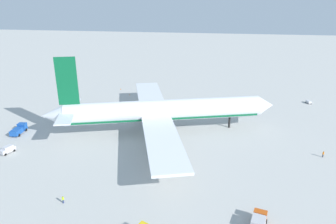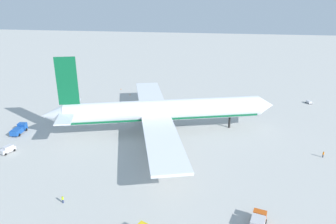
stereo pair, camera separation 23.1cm
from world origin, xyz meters
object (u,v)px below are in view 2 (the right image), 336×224
object	(u,v)px
airliner	(161,111)
traffic_cone_1	(121,89)
service_van	(8,149)
baggage_cart_0	(309,102)
service_truck_3	(19,129)
ground_worker_1	(323,154)
ground_worker_3	(63,199)
service_truck_2	(258,221)
traffic_cone_0	(130,94)

from	to	relation	value
airliner	traffic_cone_1	distance (m)	52.61
service_van	baggage_cart_0	bearing A→B (deg)	32.42
service_truck_3	traffic_cone_1	world-z (taller)	service_truck_3
service_truck_3	ground_worker_1	distance (m)	90.74
ground_worker_3	traffic_cone_1	size ratio (longest dim) A/B	3.07
service_truck_2	traffic_cone_1	world-z (taller)	service_truck_2
service_truck_3	ground_worker_1	size ratio (longest dim) A/B	3.77
service_truck_3	baggage_cart_0	xyz separation A→B (m)	(98.46, 47.00, -0.65)
airliner	service_van	world-z (taller)	airliner
traffic_cone_0	traffic_cone_1	size ratio (longest dim) A/B	1.00
ground_worker_1	traffic_cone_1	xyz separation A→B (m)	(-74.39, 53.64, -0.64)
service_truck_2	ground_worker_3	size ratio (longest dim) A/B	3.10
traffic_cone_0	ground_worker_1	bearing A→B (deg)	-34.27
service_truck_2	service_van	distance (m)	68.41
ground_worker_3	service_van	bearing A→B (deg)	144.97
ground_worker_3	airliner	bearing A→B (deg)	71.68
ground_worker_1	traffic_cone_0	bearing A→B (deg)	145.73
service_truck_2	baggage_cart_0	bearing A→B (deg)	70.44
ground_worker_1	traffic_cone_1	size ratio (longest dim) A/B	3.25
service_van	ground_worker_3	world-z (taller)	service_van
service_truck_2	baggage_cart_0	distance (m)	83.05
service_truck_3	service_van	distance (m)	13.34
service_truck_2	traffic_cone_0	xyz separation A→B (m)	(-47.69, 77.06, -1.13)
service_truck_2	baggage_cart_0	xyz separation A→B (m)	(27.80, 78.26, -0.75)
ground_worker_1	traffic_cone_0	xyz separation A→B (m)	(-67.76, 46.17, -0.64)
service_truck_3	ground_worker_3	world-z (taller)	service_truck_3
baggage_cart_0	ground_worker_3	size ratio (longest dim) A/B	1.99
service_van	ground_worker_1	world-z (taller)	service_van
airliner	baggage_cart_0	distance (m)	66.47
traffic_cone_0	ground_worker_3	bearing A→B (deg)	-84.01
airliner	traffic_cone_1	xyz separation A→B (m)	(-27.85, 44.12, -6.72)
airliner	service_truck_3	xyz separation A→B (m)	(-44.19, -9.16, -5.69)
ground_worker_3	traffic_cone_0	xyz separation A→B (m)	(-8.02, 76.51, -0.58)
service_van	traffic_cone_1	bearing A→B (deg)	80.12
service_truck_3	service_van	xyz separation A→B (m)	(4.90, -12.41, -0.27)
baggage_cart_0	ground_worker_3	bearing A→B (deg)	-130.96
service_van	traffic_cone_1	size ratio (longest dim) A/B	8.16
service_truck_3	traffic_cone_0	size ratio (longest dim) A/B	12.24
ground_worker_3	service_truck_2	bearing A→B (deg)	-0.80
service_van	service_truck_2	bearing A→B (deg)	-15.99
ground_worker_1	ground_worker_3	bearing A→B (deg)	-153.08
service_truck_2	traffic_cone_1	xyz separation A→B (m)	(-54.32, 84.53, -1.13)
service_van	baggage_cart_0	distance (m)	110.83
service_truck_2	ground_worker_1	size ratio (longest dim) A/B	2.93
ground_worker_1	traffic_cone_0	size ratio (longest dim) A/B	3.25
service_van	ground_worker_1	distance (m)	86.67
airliner	service_van	distance (m)	45.22
baggage_cart_0	traffic_cone_1	size ratio (longest dim) A/B	6.10
baggage_cart_0	ground_worker_1	world-z (taller)	ground_worker_1
baggage_cart_0	ground_worker_1	bearing A→B (deg)	-99.27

